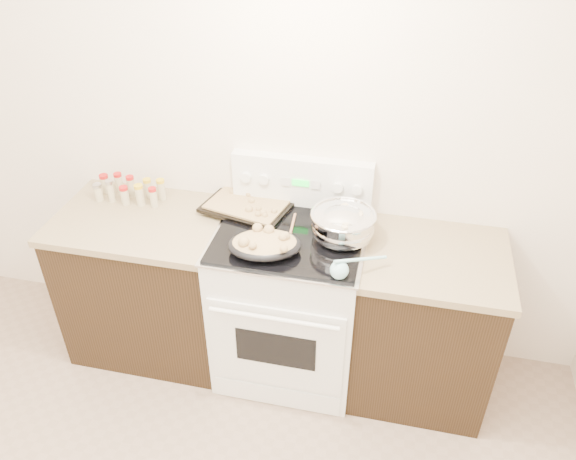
# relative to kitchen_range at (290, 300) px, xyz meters

# --- Properties ---
(room_shell) EXTENTS (4.10, 3.60, 2.75)m
(room_shell) POSITION_rel_kitchen_range_xyz_m (-0.35, -1.42, 1.21)
(room_shell) COLOR white
(room_shell) RESTS_ON ground
(counter_left) EXTENTS (0.93, 0.67, 0.92)m
(counter_left) POSITION_rel_kitchen_range_xyz_m (-0.83, 0.01, -0.03)
(counter_left) COLOR black
(counter_left) RESTS_ON ground
(counter_right) EXTENTS (0.73, 0.67, 0.92)m
(counter_right) POSITION_rel_kitchen_range_xyz_m (0.73, 0.01, -0.03)
(counter_right) COLOR black
(counter_right) RESTS_ON ground
(kitchen_range) EXTENTS (0.78, 0.73, 1.22)m
(kitchen_range) POSITION_rel_kitchen_range_xyz_m (0.00, 0.00, 0.00)
(kitchen_range) COLOR white
(kitchen_range) RESTS_ON ground
(mixing_bowl) EXTENTS (0.33, 0.33, 0.19)m
(mixing_bowl) POSITION_rel_kitchen_range_xyz_m (0.26, 0.02, 0.53)
(mixing_bowl) COLOR silver
(mixing_bowl) RESTS_ON kitchen_range
(roasting_pan) EXTENTS (0.41, 0.33, 0.11)m
(roasting_pan) POSITION_rel_kitchen_range_xyz_m (-0.09, -0.18, 0.50)
(roasting_pan) COLOR black
(roasting_pan) RESTS_ON kitchen_range
(baking_sheet) EXTENTS (0.51, 0.41, 0.06)m
(baking_sheet) POSITION_rel_kitchen_range_xyz_m (-0.28, 0.18, 0.47)
(baking_sheet) COLOR black
(baking_sheet) RESTS_ON kitchen_range
(wooden_spoon) EXTENTS (0.05, 0.26, 0.04)m
(wooden_spoon) POSITION_rel_kitchen_range_xyz_m (-0.01, -0.03, 0.46)
(wooden_spoon) COLOR #B67953
(wooden_spoon) RESTS_ON kitchen_range
(blue_ladle) EXTENTS (0.25, 0.20, 0.11)m
(blue_ladle) POSITION_rel_kitchen_range_xyz_m (0.30, -0.28, 0.49)
(blue_ladle) COLOR #97D9E2
(blue_ladle) RESTS_ON kitchen_range
(spice_jars) EXTENTS (0.40, 0.15, 0.13)m
(spice_jars) POSITION_rel_kitchen_range_xyz_m (-0.96, 0.16, 0.49)
(spice_jars) COLOR #BFB28C
(spice_jars) RESTS_ON counter_left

